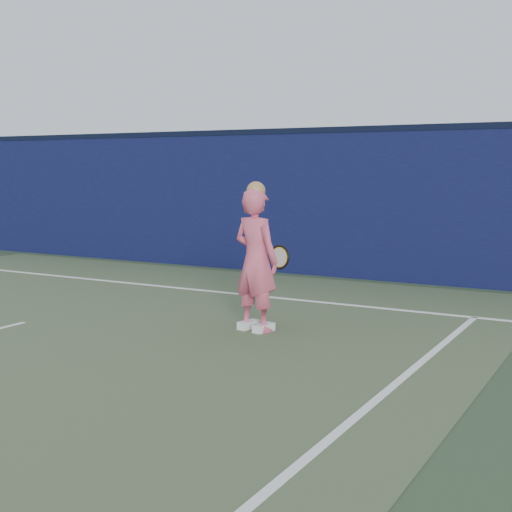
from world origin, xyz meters
The scene contains 4 objects.
backstop_wall centered at (0.00, 6.50, 1.25)m, with size 24.00×0.40×2.50m, color #0C0D35.
wall_cap centered at (0.00, 6.50, 2.55)m, with size 24.00×0.42×0.10m, color black.
player centered at (2.70, 2.05, 0.84)m, with size 0.68×0.53×1.75m.
racket centered at (2.78, 2.44, 0.83)m, with size 0.52×0.27×0.30m.
Camera 1 is at (6.68, -5.13, 1.92)m, focal length 50.00 mm.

